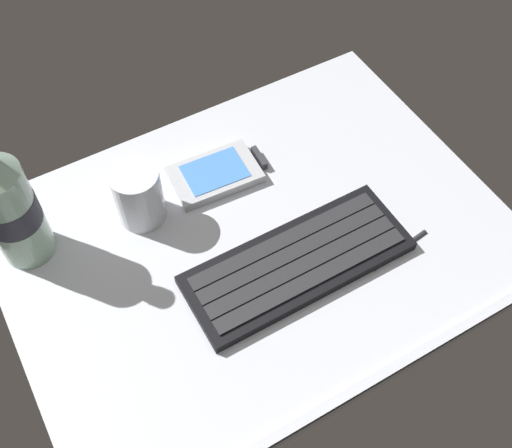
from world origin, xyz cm
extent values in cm
cube|color=silver|center=(0.00, 0.00, -1.00)|extent=(64.00, 48.00, 2.00)
cube|color=silver|center=(0.00, -23.40, 0.40)|extent=(64.00, 1.20, 0.80)
cube|color=black|center=(2.40, -6.35, 0.70)|extent=(29.04, 11.10, 1.40)
cube|color=#28282B|center=(2.41, -3.05, 1.55)|extent=(26.69, 2.09, 0.30)
cube|color=#28282B|center=(2.40, -5.25, 1.55)|extent=(26.69, 2.09, 0.30)
cube|color=#28282B|center=(2.40, -7.45, 1.55)|extent=(26.69, 2.09, 0.30)
cube|color=#28282B|center=(2.39, -9.65, 1.55)|extent=(26.69, 2.09, 0.30)
cube|color=#B7BABF|center=(0.50, 11.50, 0.70)|extent=(12.45, 8.33, 1.40)
cube|color=#4C8CEA|center=(0.50, 11.50, 1.45)|extent=(8.75, 6.44, 0.10)
cube|color=#333338|center=(6.89, 11.10, 0.70)|extent=(1.04, 3.84, 1.12)
cylinder|color=silver|center=(-11.32, 10.71, 4.25)|extent=(6.40, 6.40, 8.50)
cylinder|color=red|center=(-11.32, 10.71, 3.26)|extent=(5.50, 5.50, 6.12)
cylinder|color=#9EC1A8|center=(-26.09, 13.00, 7.50)|extent=(6.60, 6.60, 15.00)
cylinder|color=#2D2D38|center=(-26.09, 13.00, 8.25)|extent=(6.73, 6.73, 3.80)
cylinder|color=#26262B|center=(15.00, -11.00, 0.35)|extent=(9.51, 1.95, 0.70)
camera|label=1|loc=(-22.46, -39.18, 67.96)|focal=43.84mm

